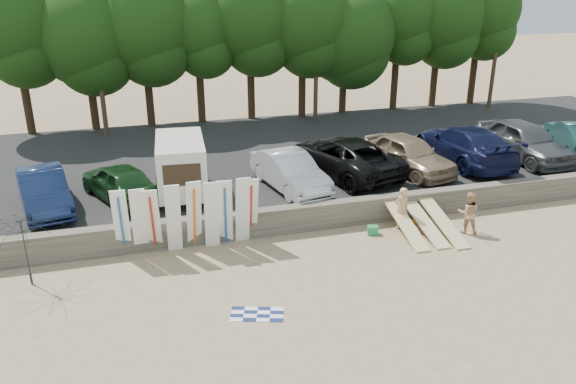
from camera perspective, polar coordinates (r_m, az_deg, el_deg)
name	(u,v)px	position (r m, az deg, el deg)	size (l,w,h in m)	color
ground	(409,256)	(19.72, 12.18, -6.37)	(120.00, 120.00, 0.00)	tan
seawall	(374,209)	(21.92, 8.68, -1.73)	(44.00, 0.50, 1.00)	#6B6356
parking_lot	(312,156)	(28.50, 2.49, 3.71)	(44.00, 14.50, 0.70)	#282828
treeline	(266,20)	(33.86, -2.30, 17.03)	(32.88, 6.28, 8.88)	#382616
utility_poles	(317,39)	(33.19, 2.93, 15.22)	(25.80, 0.26, 9.00)	#473321
box_trailer	(181,165)	(22.42, -10.81, 2.76)	(2.30, 3.77, 2.31)	beige
car_0	(43,190)	(22.82, -23.59, 0.17)	(1.59, 4.56, 1.50)	#121E40
car_1	(120,181)	(22.82, -16.74, 1.05)	(1.73, 4.30, 1.47)	black
car_2	(290,171)	(22.89, 0.22, 2.11)	(1.59, 4.57, 1.51)	#AEAEB3
car_3	(344,156)	(24.70, 5.74, 3.65)	(2.73, 5.93, 1.65)	black
car_4	(408,154)	(25.44, 12.12, 3.80)	(1.95, 4.83, 1.65)	#877156
car_5	(464,144)	(27.35, 17.47, 4.63)	(2.44, 6.01, 1.74)	black
car_6	(524,141)	(28.82, 22.86, 4.83)	(2.14, 5.32, 1.81)	#434547
surfboard_upright_0	(121,223)	(19.46, -16.56, -3.02)	(0.50, 0.06, 2.60)	white
surfboard_upright_1	(139,222)	(19.41, -14.87, -2.92)	(0.50, 0.06, 2.60)	white
surfboard_upright_2	(153,221)	(19.38, -13.59, -2.88)	(0.50, 0.06, 2.60)	white
surfboard_upright_3	(174,218)	(19.34, -11.55, -2.65)	(0.50, 0.06, 2.60)	white
surfboard_upright_4	(194,214)	(19.53, -9.52, -2.26)	(0.50, 0.06, 2.60)	white
surfboard_upright_5	(212,215)	(19.40, -7.75, -2.33)	(0.50, 0.06, 2.60)	white
surfboard_upright_6	(225,212)	(19.58, -6.40, -2.05)	(0.50, 0.06, 2.60)	white
surfboard_upright_7	(251,209)	(19.81, -3.81, -1.73)	(0.50, 0.06, 2.60)	white
surfboard_upright_8	(243,210)	(19.68, -4.61, -1.84)	(0.50, 0.06, 2.60)	white
surfboard_low_0	(406,224)	(20.97, 11.85, -3.16)	(0.56, 3.00, 0.07)	#D3C485
surfboard_low_1	(425,222)	(21.38, 13.70, -3.02)	(0.56, 3.00, 0.07)	#D3C485
surfboard_low_2	(443,222)	(21.52, 15.51, -2.99)	(0.56, 3.00, 0.07)	#D3C485
beachgoer_a	(402,208)	(21.36, 11.46, -1.62)	(0.60, 0.39, 1.65)	tan
beachgoer_b	(468,213)	(21.66, 17.84, -2.00)	(0.78, 0.61, 1.60)	tan
cooler	(373,230)	(20.96, 8.60, -3.86)	(0.38, 0.30, 0.32)	#248448
gear_bag	(418,220)	(22.21, 13.07, -2.83)	(0.30, 0.25, 0.22)	orange
beach_towel	(257,314)	(16.29, -3.17, -12.29)	(1.50, 1.50, 0.00)	white
beach_umbrella	(24,252)	(18.86, -25.28, -5.49)	(2.52, 2.57, 2.31)	black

